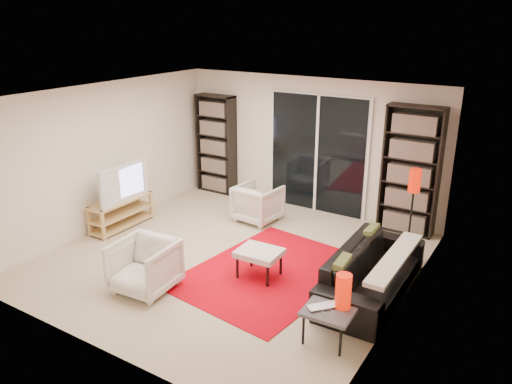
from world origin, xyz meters
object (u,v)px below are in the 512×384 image
side_table (330,311)px  sofa (373,271)px  tv_stand (121,212)px  armchair_front (144,266)px  bookshelf_left (216,144)px  ottoman (259,254)px  bookshelf_right (411,171)px  armchair_back (258,203)px  floor_lamp (414,190)px

side_table → sofa: bearing=87.2°
tv_stand → armchair_front: (1.79, -1.31, 0.08)m
bookshelf_left → ottoman: 3.71m
ottoman → bookshelf_right: bearing=64.0°
sofa → ottoman: sofa is taller
bookshelf_right → side_table: bookshelf_right is taller
tv_stand → side_table: 4.39m
armchair_back → side_table: bearing=139.7°
bookshelf_right → armchair_back: 2.59m
armchair_front → side_table: bearing=2.6°
tv_stand → sofa: sofa is taller
armchair_back → armchair_front: size_ratio=0.95×
bookshelf_left → side_table: bearing=-40.2°
tv_stand → sofa: size_ratio=0.56×
ottoman → sofa: bearing=16.2°
bookshelf_left → bookshelf_right: (3.85, -0.00, 0.07)m
sofa → armchair_front: 2.94m
ottoman → floor_lamp: 2.52m
bookshelf_right → tv_stand: (-4.13, -2.35, -0.79)m
bookshelf_left → bookshelf_right: 3.85m
bookshelf_right → floor_lamp: 0.70m
floor_lamp → armchair_front: bearing=-130.6°
sofa → armchair_back: armchair_back is taller
bookshelf_left → armchair_front: bookshelf_left is taller
sofa → bookshelf_left: bearing=60.9°
armchair_back → floor_lamp: (2.56, 0.24, 0.65)m
armchair_front → floor_lamp: bearing=45.3°
armchair_front → side_table: (2.47, 0.29, 0.02)m
floor_lamp → ottoman: bearing=-127.9°
floor_lamp → sofa: bearing=-91.8°
bookshelf_left → floor_lamp: size_ratio=1.51×
sofa → floor_lamp: (0.05, 1.51, 0.67)m
armchair_back → ottoman: armchair_back is taller
bookshelf_right → sofa: 2.29m
sofa → armchair_front: size_ratio=2.80×
bookshelf_left → floor_lamp: bookshelf_left is taller
bookshelf_left → armchair_back: 1.89m
armchair_back → bookshelf_right: bearing=-153.9°
tv_stand → armchair_front: armchair_front is taller
armchair_front → floor_lamp: floor_lamp is taller
armchair_back → floor_lamp: size_ratio=0.55×
ottoman → armchair_front: bearing=-135.0°
bookshelf_right → side_table: (0.13, -3.37, -0.69)m
armchair_front → tv_stand: bearing=139.7°
armchair_back → armchair_front: bearing=94.6°
floor_lamp → tv_stand: bearing=-158.8°
tv_stand → ottoman: tv_stand is taller
bookshelf_left → sofa: size_ratio=0.93×
bookshelf_left → sofa: bookshelf_left is taller
tv_stand → sofa: 4.33m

